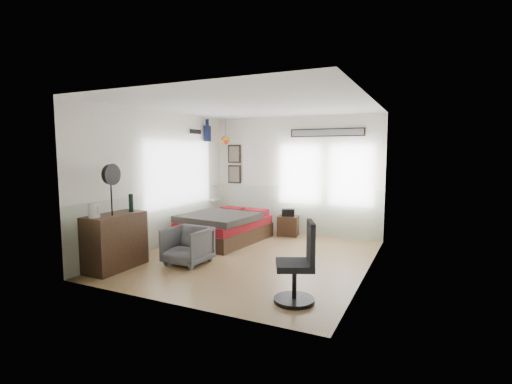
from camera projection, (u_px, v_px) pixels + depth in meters
ground_plane at (252, 258)px, 6.66m from camera, size 4.00×4.50×0.01m
room_shell at (252, 168)px, 6.69m from camera, size 4.02×4.52×2.71m
wall_decor at (246, 143)px, 8.66m from camera, size 3.55×1.32×1.44m
bed at (224, 227)px, 7.90m from camera, size 1.52×2.03×0.61m
dresser at (115, 241)px, 6.02m from camera, size 0.48×1.00×0.90m
armchair at (187, 246)px, 6.27m from camera, size 0.70×0.72×0.63m
nightstand at (288, 226)px, 8.42m from camera, size 0.50×0.43×0.45m
task_chair at (299, 270)px, 4.66m from camera, size 0.61×0.61×1.04m
kettle at (94, 210)px, 5.64m from camera, size 0.19×0.17×0.22m
bottle at (131, 203)px, 6.18m from camera, size 0.08×0.08×0.30m
stand_fan at (111, 175)px, 5.76m from camera, size 0.10×0.34×0.82m
black_bag at (288, 213)px, 8.39m from camera, size 0.32×0.25×0.16m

